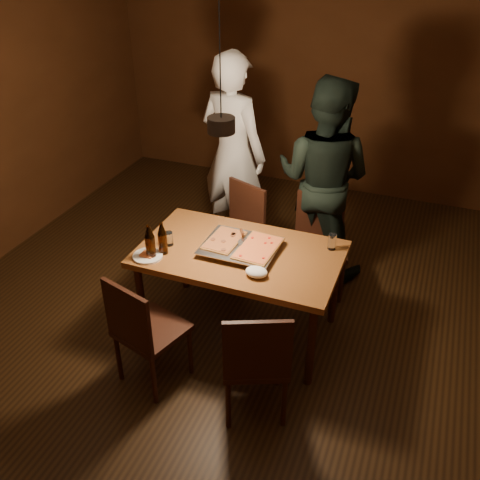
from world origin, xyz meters
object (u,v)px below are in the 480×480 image
(diner_white, at_px, (233,154))
(pendant_lamp, at_px, (221,123))
(chair_far_left, at_px, (239,224))
(pizza_tray, at_px, (240,248))
(chair_near_right, at_px, (256,355))
(plate_slice, at_px, (148,256))
(chair_near_left, at_px, (141,325))
(beer_bottle_a, at_px, (150,241))
(dining_table, at_px, (240,260))
(diner_dark, at_px, (323,179))
(chair_far_right, at_px, (320,233))
(beer_bottle_b, at_px, (162,238))

(diner_white, height_order, pendant_lamp, pendant_lamp)
(chair_far_left, height_order, pizza_tray, chair_far_left)
(pendant_lamp, bearing_deg, pizza_tray, 52.89)
(chair_near_right, relative_size, plate_slice, 2.51)
(chair_far_left, relative_size, chair_near_right, 0.99)
(pendant_lamp, bearing_deg, chair_far_left, 103.77)
(chair_far_left, distance_m, diner_white, 0.74)
(pizza_tray, distance_m, plate_slice, 0.69)
(chair_near_left, height_order, diner_white, diner_white)
(beer_bottle_a, xyz_separation_m, diner_white, (0.01, 1.58, 0.07))
(diner_white, relative_size, pendant_lamp, 1.75)
(pendant_lamp, bearing_deg, diner_white, 109.08)
(chair_far_left, relative_size, diner_white, 0.29)
(dining_table, distance_m, plate_slice, 0.69)
(beer_bottle_a, height_order, diner_dark, diner_dark)
(beer_bottle_a, distance_m, pendant_lamp, 1.02)
(dining_table, distance_m, diner_white, 1.42)
(chair_near_left, xyz_separation_m, chair_near_right, (0.82, 0.01, 0.00))
(chair_near_left, bearing_deg, plate_slice, 129.43)
(chair_far_right, height_order, beer_bottle_b, beer_bottle_b)
(beer_bottle_b, bearing_deg, dining_table, 23.24)
(dining_table, height_order, plate_slice, plate_slice)
(plate_slice, bearing_deg, chair_near_left, -67.38)
(chair_near_right, bearing_deg, diner_dark, 68.40)
(pizza_tray, height_order, beer_bottle_a, beer_bottle_a)
(chair_far_right, xyz_separation_m, diner_dark, (-0.08, 0.30, 0.37))
(pizza_tray, distance_m, beer_bottle_b, 0.58)
(chair_far_right, distance_m, diner_dark, 0.48)
(diner_dark, bearing_deg, beer_bottle_b, 66.41)
(chair_near_right, distance_m, plate_slice, 1.14)
(dining_table, distance_m, chair_far_right, 0.95)
(chair_near_left, xyz_separation_m, beer_bottle_a, (-0.17, 0.47, 0.35))
(chair_far_left, height_order, chair_far_right, same)
(chair_near_left, bearing_deg, chair_far_right, 79.66)
(chair_near_left, xyz_separation_m, diner_white, (-0.16, 2.06, 0.42))
(pizza_tray, bearing_deg, pendant_lamp, -130.93)
(chair_far_right, xyz_separation_m, chair_near_left, (-0.83, -1.62, 0.00))
(beer_bottle_a, relative_size, diner_dark, 0.15)
(plate_slice, bearing_deg, chair_far_right, 48.29)
(chair_near_left, distance_m, pendant_lamp, 1.44)
(chair_near_right, distance_m, pizza_tray, 0.92)
(chair_far_left, bearing_deg, chair_near_right, 137.50)
(chair_far_left, xyz_separation_m, pendant_lamp, (0.20, -0.84, 1.22))
(beer_bottle_b, relative_size, pendant_lamp, 0.23)
(pizza_tray, bearing_deg, chair_far_right, 59.07)
(beer_bottle_a, relative_size, diner_white, 0.14)
(chair_near_left, xyz_separation_m, pendant_lamp, (0.32, 0.68, 1.22))
(pendant_lamp, bearing_deg, plate_slice, -157.85)
(chair_near_right, bearing_deg, chair_far_left, 91.40)
(chair_near_right, xyz_separation_m, pendant_lamp, (-0.50, 0.67, 1.22))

